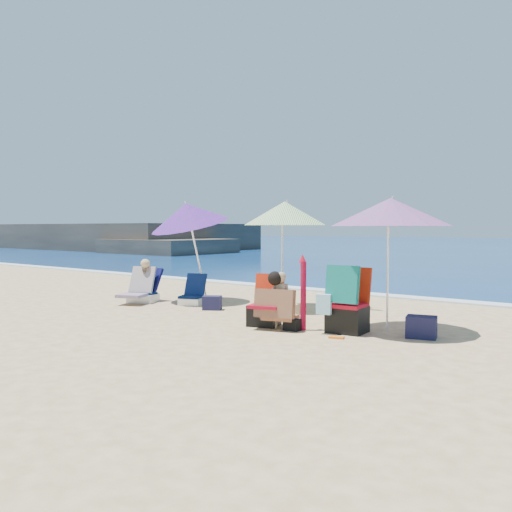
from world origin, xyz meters
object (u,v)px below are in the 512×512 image
Objects in this scene: umbrella_turquoise at (391,212)px; chair_navy at (193,296)px; person_left at (146,282)px; chair_rainbow at (141,293)px; person_center at (278,301)px; umbrella_striped at (285,213)px; camp_chair_right at (346,308)px; camp_chair_left at (265,310)px; umbrella_blue at (188,215)px; furled_umbrella at (303,288)px.

umbrella_turquoise is 2.98× the size of chair_navy.
chair_navy is 0.76× the size of person_left.
chair_rainbow is (-5.56, -0.30, -1.65)m from umbrella_turquoise.
person_center is (3.07, -1.18, 0.28)m from chair_navy.
chair_rainbow is (-1.06, -0.50, 0.04)m from chair_navy.
umbrella_striped reaches higher than camp_chair_right.
umbrella_blue is at bearing 157.47° from camp_chair_left.
person_left is (-4.20, 0.88, -0.03)m from person_center.
furled_umbrella is at bearing -8.38° from person_left.
camp_chair_left is (0.86, -1.79, -1.64)m from umbrella_striped.
camp_chair_right is at bearing -33.81° from umbrella_striped.
person_center is at bearing -22.10° from umbrella_blue.
umbrella_turquoise reaches higher than chair_navy.
umbrella_striped is at bearing 115.76° from camp_chair_left.
person_left reaches higher than chair_rainbow.
chair_rainbow is 4.19m from person_center.
furled_umbrella is 4.58m from person_left.
umbrella_striped is at bearing 122.58° from person_center.
umbrella_striped is 2.09× the size of chair_rainbow.
umbrella_turquoise is at bearing 3.09° from chair_rainbow.
umbrella_blue reaches higher than umbrella_turquoise.
umbrella_blue is 2.49× the size of person_center.
camp_chair_right is (1.31, 0.33, 0.12)m from camp_chair_left.
chair_rainbow is (-4.46, 0.46, -0.45)m from furled_umbrella.
camp_chair_right is (5.09, -0.23, 0.18)m from chair_rainbow.
umbrella_blue is at bearing 175.19° from umbrella_turquoise.
person_center reaches higher than chair_rainbow.
person_center is at bearing -21.00° from chair_navy.
chair_rainbow is 1.12× the size of person_center.
furled_umbrella reaches higher than chair_rainbow.
umbrella_turquoise is at bearing 25.70° from camp_chair_left.
chair_rainbow is (-0.73, -0.71, -1.69)m from umbrella_blue.
chair_navy is 3.30m from person_center.
furled_umbrella is 1.29× the size of person_center.
umbrella_blue is 1.97m from chair_rainbow.
furled_umbrella is at bearing -145.29° from umbrella_turquoise.
umbrella_striped is 2.60m from furled_umbrella.
umbrella_blue is 1.75m from person_left.
chair_rainbow is 1.11× the size of person_left.
person_left is (-4.52, 0.67, -0.23)m from furled_umbrella.
umbrella_blue is 3.95m from person_center.
umbrella_turquoise is 2.03× the size of chair_rainbow.
chair_rainbow is 1.21× the size of camp_chair_left.
furled_umbrella is 0.44m from person_center.
chair_navy is (0.33, -0.20, -1.73)m from umbrella_blue.
umbrella_striped is 2.68m from person_center.
camp_chair_left is (3.78, -0.56, 0.05)m from chair_rainbow.
umbrella_turquoise reaches higher than camp_chair_left.
camp_chair_left is at bearing -64.24° from umbrella_striped.
furled_umbrella is at bearing -15.90° from chair_navy.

